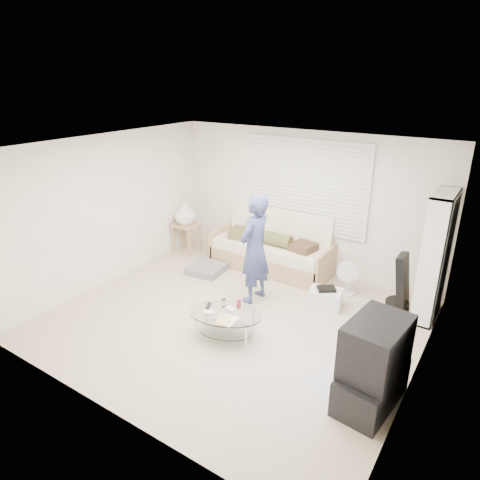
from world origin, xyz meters
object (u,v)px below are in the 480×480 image
Objects in this scene: bookshelf at (435,257)px; coffee_table at (225,318)px; futon_sofa at (272,250)px; tv_unit at (373,365)px.

bookshelf is 1.64× the size of coffee_table.
bookshelf is 3.09m from coffee_table.
tv_unit is (2.61, -2.47, 0.14)m from futon_sofa.
coffee_table is (-2.03, 0.15, -0.19)m from tv_unit.
bookshelf reaches higher than coffee_table.
bookshelf is 2.31m from tv_unit.
tv_unit is (-0.13, -2.26, -0.45)m from bookshelf.
futon_sofa is at bearing 104.01° from coffee_table.
futon_sofa is 3.60m from tv_unit.
futon_sofa is at bearing 136.60° from tv_unit.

